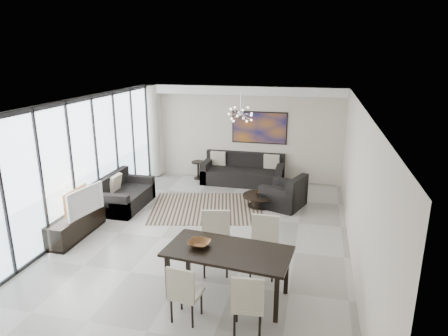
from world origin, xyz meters
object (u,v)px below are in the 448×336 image
(television, at_px, (82,201))
(dining_table, at_px, (228,255))
(sofa_main, at_px, (243,173))
(tv_console, at_px, (76,225))
(coffee_table, at_px, (260,200))

(television, height_order, dining_table, television)
(television, relative_size, dining_table, 0.50)
(sofa_main, height_order, tv_console, sofa_main)
(coffee_table, xyz_separation_m, sofa_main, (-0.78, 1.79, 0.12))
(television, bearing_deg, coffee_table, -43.37)
(coffee_table, xyz_separation_m, television, (-3.47, -2.57, 0.64))
(sofa_main, bearing_deg, dining_table, -81.74)
(sofa_main, distance_m, television, 5.15)
(television, xyz_separation_m, dining_table, (3.54, -1.46, -0.07))
(tv_console, bearing_deg, dining_table, -20.68)
(dining_table, bearing_deg, sofa_main, 98.26)
(dining_table, bearing_deg, television, 157.60)
(tv_console, bearing_deg, coffee_table, 35.99)
(sofa_main, height_order, dining_table, sofa_main)
(sofa_main, relative_size, dining_table, 1.16)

